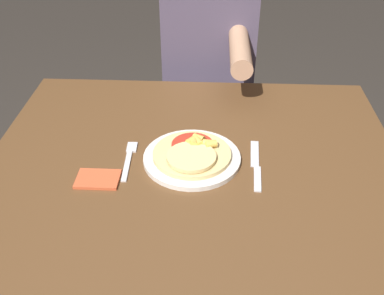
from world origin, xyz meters
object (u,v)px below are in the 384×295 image
(pizza, at_px, (193,153))
(knife, at_px, (256,166))
(person_diner, at_px, (209,68))
(dining_table, at_px, (194,189))
(fork, at_px, (129,158))
(plate, at_px, (192,157))

(pizza, height_order, knife, pizza)
(knife, distance_m, person_diner, 0.72)
(dining_table, height_order, person_diner, person_diner)
(dining_table, distance_m, fork, 0.21)
(fork, distance_m, knife, 0.35)
(plate, bearing_deg, dining_table, -34.78)
(pizza, xyz_separation_m, person_diner, (0.03, 0.68, -0.07))
(dining_table, height_order, knife, knife)
(fork, bearing_deg, person_diner, 73.06)
(dining_table, bearing_deg, person_diner, 87.40)
(plate, distance_m, person_diner, 0.68)
(fork, height_order, person_diner, person_diner)
(pizza, xyz_separation_m, fork, (-0.17, -0.00, -0.02))
(person_diner, bearing_deg, fork, -106.94)
(dining_table, distance_m, knife, 0.20)
(dining_table, xyz_separation_m, knife, (0.17, -0.02, 0.11))
(fork, xyz_separation_m, person_diner, (0.21, 0.69, -0.05))
(dining_table, distance_m, person_diner, 0.69)
(fork, bearing_deg, pizza, 0.73)
(pizza, bearing_deg, dining_table, -10.38)
(fork, bearing_deg, plate, 1.71)
(fork, bearing_deg, dining_table, 0.52)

